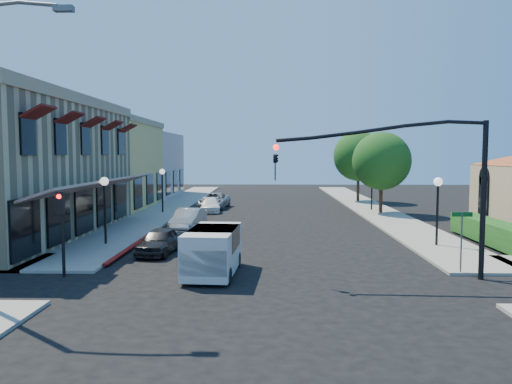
{
  "coord_description": "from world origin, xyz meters",
  "views": [
    {
      "loc": [
        -0.09,
        -17.33,
        4.76
      ],
      "look_at": [
        -0.77,
        10.79,
        2.6
      ],
      "focal_mm": 35.0,
      "sensor_mm": 36.0,
      "label": 1
    }
  ],
  "objects_px": {
    "parked_car_b": "(188,220)",
    "street_tree_b": "(358,156)",
    "parked_car_d": "(214,201)",
    "lamppost_right_near": "(438,194)",
    "parked_car_c": "(210,205)",
    "street_tree_a": "(382,161)",
    "street_name_sign": "(462,232)",
    "lamppost_right_far": "(372,178)",
    "lamppost_left_far": "(162,179)",
    "lamppost_left_near": "(105,193)",
    "parked_car_a": "(159,241)",
    "signal_mast_arm": "(427,172)",
    "secondary_signal": "(61,218)",
    "white_van": "(213,248)"
  },
  "relations": [
    {
      "from": "lamppost_left_near",
      "to": "lamppost_right_far",
      "type": "bearing_deg",
      "value": 43.26
    },
    {
      "from": "secondary_signal",
      "to": "parked_car_d",
      "type": "distance_m",
      "value": 24.86
    },
    {
      "from": "lamppost_left_far",
      "to": "signal_mast_arm",
      "type": "bearing_deg",
      "value": -55.0
    },
    {
      "from": "street_name_sign",
      "to": "lamppost_right_far",
      "type": "bearing_deg",
      "value": 87.37
    },
    {
      "from": "street_tree_b",
      "to": "lamppost_right_near",
      "type": "distance_m",
      "value": 24.07
    },
    {
      "from": "street_name_sign",
      "to": "parked_car_a",
      "type": "xyz_separation_m",
      "value": [
        -12.77,
        3.8,
        -1.08
      ]
    },
    {
      "from": "lamppost_right_far",
      "to": "parked_car_b",
      "type": "distance_m",
      "value": 17.5
    },
    {
      "from": "secondary_signal",
      "to": "lamppost_right_near",
      "type": "height_order",
      "value": "lamppost_right_near"
    },
    {
      "from": "signal_mast_arm",
      "to": "street_name_sign",
      "type": "distance_m",
      "value": 2.98
    },
    {
      "from": "lamppost_right_near",
      "to": "parked_car_a",
      "type": "bearing_deg",
      "value": -171.73
    },
    {
      "from": "secondary_signal",
      "to": "white_van",
      "type": "relative_size",
      "value": 0.79
    },
    {
      "from": "street_name_sign",
      "to": "parked_car_d",
      "type": "xyz_separation_m",
      "value": [
        -12.3,
        23.8,
        -1.03
      ]
    },
    {
      "from": "lamppost_right_near",
      "to": "parked_car_d",
      "type": "relative_size",
      "value": 0.74
    },
    {
      "from": "lamppost_right_far",
      "to": "white_van",
      "type": "bearing_deg",
      "value": -116.03
    },
    {
      "from": "lamppost_right_far",
      "to": "parked_car_c",
      "type": "height_order",
      "value": "lamppost_right_far"
    },
    {
      "from": "street_tree_a",
      "to": "lamppost_left_near",
      "type": "relative_size",
      "value": 1.82
    },
    {
      "from": "street_tree_b",
      "to": "parked_car_a",
      "type": "bearing_deg",
      "value": -118.41
    },
    {
      "from": "parked_car_d",
      "to": "street_name_sign",
      "type": "bearing_deg",
      "value": -57.57
    },
    {
      "from": "lamppost_right_far",
      "to": "parked_car_a",
      "type": "relative_size",
      "value": 0.99
    },
    {
      "from": "lamppost_right_far",
      "to": "street_tree_a",
      "type": "bearing_deg",
      "value": -81.47
    },
    {
      "from": "parked_car_c",
      "to": "parked_car_a",
      "type": "bearing_deg",
      "value": -97.56
    },
    {
      "from": "parked_car_b",
      "to": "street_tree_b",
      "type": "bearing_deg",
      "value": 59.43
    },
    {
      "from": "secondary_signal",
      "to": "parked_car_a",
      "type": "bearing_deg",
      "value": 59.24
    },
    {
      "from": "street_tree_a",
      "to": "street_name_sign",
      "type": "relative_size",
      "value": 2.59
    },
    {
      "from": "signal_mast_arm",
      "to": "street_name_sign",
      "type": "bearing_deg",
      "value": 23.2
    },
    {
      "from": "parked_car_c",
      "to": "parked_car_d",
      "type": "bearing_deg",
      "value": 84.01
    },
    {
      "from": "lamppost_right_near",
      "to": "parked_car_c",
      "type": "distance_m",
      "value": 20.23
    },
    {
      "from": "street_tree_a",
      "to": "lamppost_left_near",
      "type": "bearing_deg",
      "value": -141.02
    },
    {
      "from": "lamppost_left_far",
      "to": "white_van",
      "type": "distance_m",
      "value": 21.06
    },
    {
      "from": "street_tree_a",
      "to": "street_tree_b",
      "type": "bearing_deg",
      "value": 90.0
    },
    {
      "from": "lamppost_right_far",
      "to": "lamppost_left_near",
      "type": "bearing_deg",
      "value": -136.74
    },
    {
      "from": "lamppost_left_far",
      "to": "white_van",
      "type": "bearing_deg",
      "value": -72.72
    },
    {
      "from": "street_tree_a",
      "to": "parked_car_c",
      "type": "relative_size",
      "value": 1.71
    },
    {
      "from": "street_tree_a",
      "to": "lamppost_right_near",
      "type": "distance_m",
      "value": 14.08
    },
    {
      "from": "street_tree_b",
      "to": "lamppost_right_far",
      "type": "xyz_separation_m",
      "value": [
        -0.3,
        -8.0,
        -1.81
      ]
    },
    {
      "from": "white_van",
      "to": "lamppost_left_far",
      "type": "bearing_deg",
      "value": 107.28
    },
    {
      "from": "lamppost_left_near",
      "to": "lamppost_left_far",
      "type": "xyz_separation_m",
      "value": [
        0.0,
        14.0,
        0.0
      ]
    },
    {
      "from": "street_tree_a",
      "to": "secondary_signal",
      "type": "height_order",
      "value": "street_tree_a"
    },
    {
      "from": "lamppost_left_far",
      "to": "parked_car_c",
      "type": "height_order",
      "value": "lamppost_left_far"
    },
    {
      "from": "street_tree_a",
      "to": "parked_car_c",
      "type": "distance_m",
      "value": 14.12
    },
    {
      "from": "lamppost_left_far",
      "to": "parked_car_d",
      "type": "height_order",
      "value": "lamppost_left_far"
    },
    {
      "from": "lamppost_right_near",
      "to": "parked_car_b",
      "type": "xyz_separation_m",
      "value": [
        -13.5,
        5.05,
        -2.05
      ]
    },
    {
      "from": "lamppost_right_far",
      "to": "parked_car_d",
      "type": "relative_size",
      "value": 0.74
    },
    {
      "from": "lamppost_left_near",
      "to": "parked_car_d",
      "type": "relative_size",
      "value": 0.74
    },
    {
      "from": "parked_car_d",
      "to": "parked_car_b",
      "type": "bearing_deg",
      "value": -85.79
    },
    {
      "from": "lamppost_left_near",
      "to": "lamppost_right_near",
      "type": "distance_m",
      "value": 17.0
    },
    {
      "from": "signal_mast_arm",
      "to": "white_van",
      "type": "xyz_separation_m",
      "value": [
        -8.12,
        0.46,
        -3.03
      ]
    },
    {
      "from": "lamppost_right_near",
      "to": "lamppost_right_far",
      "type": "distance_m",
      "value": 16.0
    },
    {
      "from": "parked_car_d",
      "to": "lamppost_right_near",
      "type": "bearing_deg",
      "value": -48.44
    },
    {
      "from": "street_tree_b",
      "to": "parked_car_b",
      "type": "relative_size",
      "value": 1.68
    }
  ]
}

